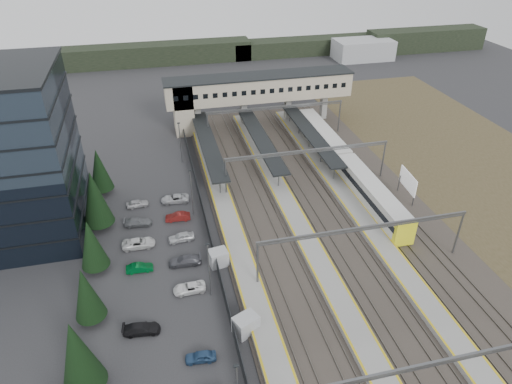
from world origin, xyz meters
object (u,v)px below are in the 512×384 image
object	(u,v)px
relay_cabin_far	(218,258)
footbridge	(247,91)
billboard	(408,182)
train	(345,164)
relay_cabin_near	(246,325)

from	to	relation	value
relay_cabin_far	footbridge	distance (m)	47.13
relay_cabin_far	billboard	xyz separation A→B (m)	(32.73, 9.02, 2.16)
train	billboard	bearing A→B (deg)	-55.94
footbridge	billboard	xyz separation A→B (m)	(18.95, -35.53, -4.66)
relay_cabin_near	train	size ratio (longest dim) A/B	0.08
footbridge	train	size ratio (longest dim) A/B	0.93
footbridge	train	world-z (taller)	footbridge
relay_cabin_near	billboard	distance (m)	38.13
relay_cabin_near	footbridge	world-z (taller)	footbridge
relay_cabin_near	train	world-z (taller)	train
relay_cabin_near	billboard	xyz separation A→B (m)	(31.62, 21.21, 2.15)
relay_cabin_far	footbridge	bearing A→B (deg)	72.81
relay_cabin_near	billboard	bearing A→B (deg)	33.85
relay_cabin_far	train	world-z (taller)	train
footbridge	relay_cabin_far	bearing A→B (deg)	-107.19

